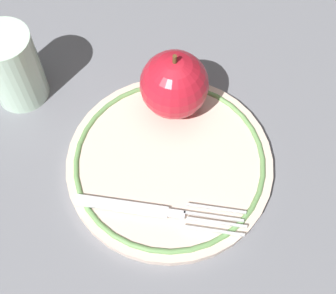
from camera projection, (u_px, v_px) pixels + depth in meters
The scene contains 5 objects.
ground_plane at pixel (182, 160), 0.52m from camera, with size 2.00×2.00×0.00m, color slate.
plate at pixel (168, 159), 0.52m from camera, with size 0.23×0.23×0.01m.
apple_red_whole at pixel (174, 85), 0.51m from camera, with size 0.08×0.08×0.09m.
fork at pixel (155, 211), 0.48m from camera, with size 0.16×0.11×0.00m.
drinking_glass at pixel (13, 67), 0.53m from camera, with size 0.06×0.06×0.09m, color silver.
Camera 1 is at (0.11, 0.22, 0.46)m, focal length 50.00 mm.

